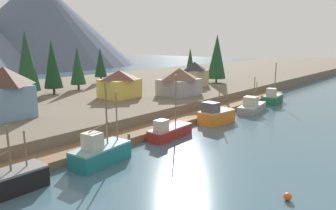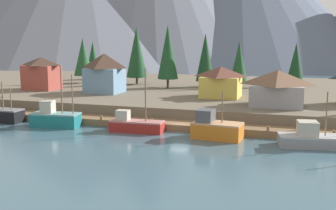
{
  "view_description": "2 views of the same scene",
  "coord_description": "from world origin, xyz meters",
  "px_view_note": "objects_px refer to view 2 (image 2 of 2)",
  "views": [
    {
      "loc": [
        -39.37,
        -30.06,
        13.47
      ],
      "look_at": [
        -1.56,
        2.41,
        3.6
      ],
      "focal_mm": 34.48,
      "sensor_mm": 36.0,
      "label": 1
    },
    {
      "loc": [
        15.99,
        -54.36,
        13.08
      ],
      "look_at": [
        -2.05,
        1.37,
        3.51
      ],
      "focal_mm": 44.82,
      "sensor_mm": 36.0,
      "label": 2
    }
  ],
  "objects_px": {
    "house_grey": "(277,88)",
    "house_yellow": "(221,82)",
    "conifer_mid_left": "(83,57)",
    "conifer_near_right": "(137,52)",
    "fishing_boat_red": "(135,125)",
    "fishing_boat_teal": "(55,118)",
    "conifer_back_left": "(239,61)",
    "conifer_far_right": "(296,61)",
    "conifer_far_left": "(205,57)",
    "conifer_mid_right": "(168,52)",
    "fishing_boat_grey": "(315,139)",
    "house_blue": "(104,73)",
    "fishing_boat_orange": "(216,128)",
    "house_red": "(42,73)",
    "conifer_back_right": "(93,58)"
  },
  "relations": [
    {
      "from": "fishing_boat_teal",
      "to": "fishing_boat_grey",
      "type": "height_order",
      "value": "fishing_boat_teal"
    },
    {
      "from": "conifer_back_left",
      "to": "conifer_far_right",
      "type": "height_order",
      "value": "conifer_back_left"
    },
    {
      "from": "fishing_boat_grey",
      "to": "fishing_boat_orange",
      "type": "bearing_deg",
      "value": 167.59
    },
    {
      "from": "house_blue",
      "to": "conifer_far_right",
      "type": "bearing_deg",
      "value": 33.13
    },
    {
      "from": "house_red",
      "to": "conifer_mid_right",
      "type": "xyz_separation_m",
      "value": [
        23.31,
        10.75,
        4.13
      ]
    },
    {
      "from": "fishing_boat_red",
      "to": "house_blue",
      "type": "relative_size",
      "value": 1.19
    },
    {
      "from": "conifer_far_right",
      "to": "fishing_boat_orange",
      "type": "bearing_deg",
      "value": -101.91
    },
    {
      "from": "conifer_back_left",
      "to": "fishing_boat_grey",
      "type": "bearing_deg",
      "value": -67.96
    },
    {
      "from": "fishing_boat_orange",
      "to": "house_blue",
      "type": "bearing_deg",
      "value": 147.61
    },
    {
      "from": "fishing_boat_red",
      "to": "fishing_boat_grey",
      "type": "distance_m",
      "value": 23.61
    },
    {
      "from": "conifer_near_right",
      "to": "conifer_back_left",
      "type": "distance_m",
      "value": 22.71
    },
    {
      "from": "fishing_boat_red",
      "to": "fishing_boat_teal",
      "type": "bearing_deg",
      "value": 179.52
    },
    {
      "from": "fishing_boat_grey",
      "to": "house_yellow",
      "type": "distance_m",
      "value": 26.3
    },
    {
      "from": "house_blue",
      "to": "conifer_back_right",
      "type": "relative_size",
      "value": 0.8
    },
    {
      "from": "house_grey",
      "to": "conifer_mid_left",
      "type": "distance_m",
      "value": 48.82
    },
    {
      "from": "conifer_back_left",
      "to": "conifer_mid_left",
      "type": "bearing_deg",
      "value": -176.15
    },
    {
      "from": "house_red",
      "to": "conifer_back_right",
      "type": "bearing_deg",
      "value": 89.46
    },
    {
      "from": "conifer_mid_right",
      "to": "conifer_far_left",
      "type": "distance_m",
      "value": 8.06
    },
    {
      "from": "fishing_boat_teal",
      "to": "house_grey",
      "type": "xyz_separation_m",
      "value": [
        30.74,
        13.37,
        4.07
      ]
    },
    {
      "from": "house_blue",
      "to": "conifer_mid_left",
      "type": "bearing_deg",
      "value": 131.54
    },
    {
      "from": "fishing_boat_grey",
      "to": "conifer_back_right",
      "type": "height_order",
      "value": "conifer_back_right"
    },
    {
      "from": "conifer_mid_left",
      "to": "fishing_boat_red",
      "type": "bearing_deg",
      "value": -51.3
    },
    {
      "from": "house_grey",
      "to": "conifer_mid_right",
      "type": "relative_size",
      "value": 0.63
    },
    {
      "from": "house_grey",
      "to": "conifer_far_left",
      "type": "xyz_separation_m",
      "value": [
        -16.15,
        21.03,
        3.43
      ]
    },
    {
      "from": "fishing_boat_teal",
      "to": "conifer_back_right",
      "type": "distance_m",
      "value": 44.97
    },
    {
      "from": "house_red",
      "to": "conifer_back_right",
      "type": "height_order",
      "value": "conifer_back_right"
    },
    {
      "from": "fishing_boat_red",
      "to": "conifer_near_right",
      "type": "relative_size",
      "value": 0.7
    },
    {
      "from": "conifer_near_right",
      "to": "house_blue",
      "type": "bearing_deg",
      "value": -91.42
    },
    {
      "from": "fishing_boat_orange",
      "to": "fishing_boat_red",
      "type": "bearing_deg",
      "value": -177.27
    },
    {
      "from": "fishing_boat_red",
      "to": "fishing_boat_orange",
      "type": "distance_m",
      "value": 11.41
    },
    {
      "from": "house_blue",
      "to": "conifer_far_left",
      "type": "xyz_separation_m",
      "value": [
        16.09,
        14.9,
        2.46
      ]
    },
    {
      "from": "house_blue",
      "to": "conifer_near_right",
      "type": "relative_size",
      "value": 0.59
    },
    {
      "from": "fishing_boat_orange",
      "to": "house_red",
      "type": "height_order",
      "value": "house_red"
    },
    {
      "from": "house_yellow",
      "to": "conifer_mid_left",
      "type": "height_order",
      "value": "conifer_mid_left"
    },
    {
      "from": "fishing_boat_teal",
      "to": "conifer_mid_right",
      "type": "height_order",
      "value": "conifer_mid_right"
    },
    {
      "from": "house_blue",
      "to": "conifer_mid_right",
      "type": "relative_size",
      "value": 0.57
    },
    {
      "from": "fishing_boat_orange",
      "to": "house_red",
      "type": "relative_size",
      "value": 0.98
    },
    {
      "from": "house_red",
      "to": "house_blue",
      "type": "xyz_separation_m",
      "value": [
        14.35,
        -0.6,
        0.51
      ]
    },
    {
      "from": "fishing_boat_red",
      "to": "conifer_far_right",
      "type": "xyz_separation_m",
      "value": [
        20.21,
        41.32,
        6.97
      ]
    },
    {
      "from": "fishing_boat_grey",
      "to": "house_grey",
      "type": "relative_size",
      "value": 1.12
    },
    {
      "from": "house_grey",
      "to": "house_yellow",
      "type": "bearing_deg",
      "value": 145.04
    },
    {
      "from": "conifer_mid_left",
      "to": "conifer_near_right",
      "type": "bearing_deg",
      "value": 6.71
    },
    {
      "from": "fishing_boat_teal",
      "to": "house_red",
      "type": "bearing_deg",
      "value": 120.96
    },
    {
      "from": "conifer_far_left",
      "to": "conifer_back_left",
      "type": "bearing_deg",
      "value": 10.35
    },
    {
      "from": "conifer_mid_left",
      "to": "conifer_mid_right",
      "type": "relative_size",
      "value": 0.79
    },
    {
      "from": "conifer_back_right",
      "to": "conifer_far_left",
      "type": "distance_m",
      "value": 31.11
    },
    {
      "from": "fishing_boat_red",
      "to": "conifer_mid_right",
      "type": "relative_size",
      "value": 0.68
    },
    {
      "from": "conifer_mid_left",
      "to": "conifer_far_left",
      "type": "relative_size",
      "value": 0.91
    },
    {
      "from": "house_red",
      "to": "conifer_mid_right",
      "type": "bearing_deg",
      "value": 24.76
    },
    {
      "from": "house_blue",
      "to": "conifer_far_right",
      "type": "relative_size",
      "value": 0.8
    }
  ]
}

